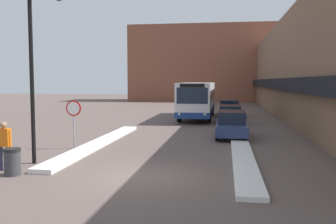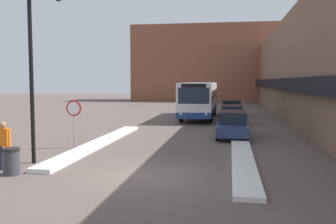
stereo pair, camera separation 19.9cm
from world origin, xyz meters
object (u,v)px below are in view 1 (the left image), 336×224
parked_car_middle (230,115)px  trash_bin (12,162)px  parked_car_back (229,108)px  street_lamp (38,58)px  city_bus (198,99)px  pedestrian (4,141)px  stop_sign (74,114)px  parked_car_front (231,124)px

parked_car_middle → trash_bin: (-7.67, -17.13, -0.24)m
parked_car_back → street_lamp: (-7.63, -21.56, 3.41)m
city_bus → parked_car_back: bearing=38.9°
street_lamp → pedestrian: 3.43m
parked_car_middle → stop_sign: 14.15m
parked_car_back → trash_bin: parked_car_back is taller
stop_sign → pedestrian: size_ratio=1.31×
parked_car_middle → street_lamp: street_lamp is taller
street_lamp → trash_bin: size_ratio=7.16×
city_bus → trash_bin: city_bus is taller
city_bus → street_lamp: size_ratio=1.63×
parked_car_front → trash_bin: 12.93m
pedestrian → city_bus: bearing=80.1°
parked_car_front → parked_car_middle: (0.00, 6.73, -0.04)m
parked_car_middle → pedestrian: 18.49m
parked_car_front → parked_car_middle: parked_car_front is taller
parked_car_front → parked_car_back: (-0.00, 13.05, 0.01)m
city_bus → parked_car_back: 3.74m
stop_sign → pedestrian: 4.71m
city_bus → parked_car_front: size_ratio=2.30×
street_lamp → pedestrian: street_lamp is taller
stop_sign → pedestrian: (-0.76, -4.60, -0.63)m
parked_car_back → stop_sign: stop_sign is taller
city_bus → parked_car_middle: 5.03m
city_bus → parked_car_middle: city_bus is taller
stop_sign → city_bus: bearing=73.2°
parked_car_middle → city_bus: bearing=124.8°
parked_car_middle → trash_bin: parked_car_middle is taller
parked_car_front → pedestrian: pedestrian is taller
stop_sign → trash_bin: bearing=-90.6°
parked_car_front → trash_bin: bearing=-126.4°
city_bus → parked_car_front: city_bus is taller
parked_car_back → city_bus: bearing=-141.1°
trash_bin → parked_car_middle: bearing=65.9°
parked_car_front → street_lamp: size_ratio=0.71×
parked_car_front → stop_sign: stop_sign is taller
parked_car_front → street_lamp: street_lamp is taller
parked_car_back → trash_bin: bearing=-108.1°
parked_car_front → stop_sign: bearing=-145.9°
city_bus → stop_sign: city_bus is taller
stop_sign → street_lamp: (-0.01, -3.35, 2.47)m
city_bus → street_lamp: bearing=-104.0°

